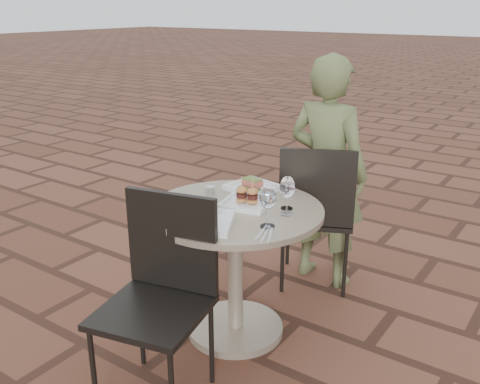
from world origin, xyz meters
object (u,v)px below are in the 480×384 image
Objects in this scene: plate_salmon at (252,187)px; plate_tuna at (202,222)px; cafe_table at (235,251)px; diner at (327,173)px; chair_far at (317,206)px; chair_near at (162,282)px; plate_sliders at (247,200)px.

plate_salmon is 0.76× the size of plate_tuna.
diner is at bearing 82.56° from cafe_table.
plate_tuna is (-0.12, -0.96, 0.20)m from chair_far.
plate_tuna is at bearing -88.78° from cafe_table.
plate_salmon is at bearing 74.20° from diner.
plate_salmon is 0.56m from plate_tuna.
plate_salmon is (-0.07, 0.82, 0.20)m from chair_near.
diner is 3.89× the size of plate_tuna.
plate_salmon reaches higher than cafe_table.
cafe_table is 0.55m from chair_near.
plate_sliders reaches higher than cafe_table.
plate_sliders is (0.03, 0.06, 0.27)m from cafe_table.
chair_far is 1.00× the size of chair_near.
chair_far reaches higher than cafe_table.
chair_far is 0.50m from plate_salmon.
diner reaches higher than plate_salmon.
plate_salmon is at bearing 117.37° from plate_sliders.
plate_sliders is (-0.09, -0.62, 0.21)m from chair_far.
plate_salmon is at bearing 38.81° from chair_far.
chair_far is at bearing 83.14° from plate_tuna.
chair_near reaches higher than plate_tuna.
plate_salmon is (-0.20, -0.41, 0.20)m from chair_far.
cafe_table is 0.87m from diner.
plate_tuna is (0.09, -0.55, -0.00)m from plate_salmon.
cafe_table is 2.42× the size of plate_tuna.
cafe_table is 0.62× the size of diner.
chair_far is 0.23m from diner.
plate_salmon is at bearing 106.26° from cafe_table.
plate_sliders is at bearing 87.22° from diner.
chair_near is at bearing -85.27° from plate_salmon.
plate_sliders is at bearing 65.68° from cafe_table.
plate_tuna is at bearing -81.06° from plate_salmon.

